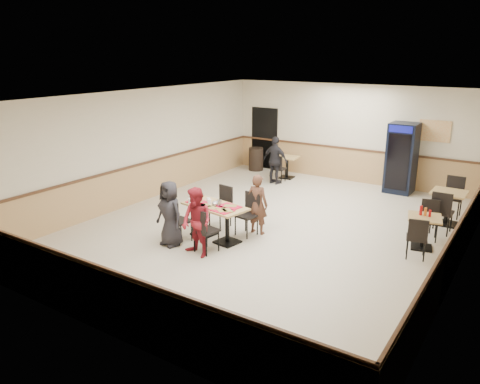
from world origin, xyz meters
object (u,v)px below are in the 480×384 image
Objects in this scene: side_table_far at (448,203)px; pepsi_cooler at (402,158)px; diner_woman_right at (197,223)px; main_table at (215,217)px; back_table at (287,164)px; diner_woman_left at (170,214)px; side_table_near at (424,227)px; lone_diner at (275,160)px; trash_bin at (256,159)px; diner_man_opposite at (257,204)px.

side_table_far is 2.73m from pepsi_cooler.
main_table is at bearing 116.89° from diner_woman_right.
back_table is (-1.09, 5.42, -0.04)m from main_table.
side_table_near is at bearing 40.98° from diner_woman_left.
main_table reaches higher than side_table_near.
side_table_near is at bearing 157.07° from lone_diner.
trash_bin is (-2.47, 5.77, -0.12)m from main_table.
trash_bin reaches higher than back_table.
pepsi_cooler is at bearing 76.81° from main_table.
side_table_far is 5.40m from back_table.
diner_woman_right is 7.07m from pepsi_cooler.
diner_woman_left is 0.99× the size of diner_woman_right.
trash_bin is at bearing 115.79° from diner_woman_left.
lone_diner is 1.83× the size of side_table_far.
main_table is 2.12× the size of back_table.
diner_man_opposite reaches higher than trash_bin.
lone_diner is (-1.09, 4.62, 0.23)m from main_table.
diner_woman_left is at bearing 51.36° from diner_man_opposite.
main_table is at bearing 62.87° from diner_woman_left.
trash_bin is (-6.51, 2.07, -0.15)m from side_table_far.
diner_woman_right is (0.81, -0.13, 0.00)m from diner_woman_left.
diner_man_opposite reaches higher than side_table_far.
pepsi_cooler reaches higher than diner_woman_right.
lone_diner is at bearing -90.00° from back_table.
diner_woman_right reaches higher than diner_man_opposite.
lone_diner is 2.05× the size of back_table.
main_table is 4.75m from lone_diner.
back_table is (0.00, 0.80, -0.27)m from lone_diner.
diner_woman_left reaches higher than side_table_near.
lone_diner reaches higher than diner_woman_right.
side_table_far is (4.63, 4.49, -0.16)m from diner_woman_left.
diner_woman_right is 6.47m from back_table.
trash_bin is at bearing -178.84° from pepsi_cooler.
trash_bin is (-3.06, 4.98, -0.29)m from diner_man_opposite.
diner_woman_left is 6.45m from side_table_far.
lone_diner reaches higher than diner_woman_left.
pepsi_cooler is at bearing -111.25° from diner_man_opposite.
lone_diner is 0.84m from back_table.
diner_woman_right reaches higher than trash_bin.
back_table is at bearing -14.18° from trash_bin.
side_table_far is at bearing -141.52° from diner_man_opposite.
diner_woman_right is at bearing -68.08° from trash_bin.
trash_bin is (-1.88, 6.55, -0.31)m from diner_woman_left.
side_table_near is 0.97× the size of side_table_far.
pepsi_cooler is (-1.52, 3.88, 0.54)m from side_table_near.
lone_diner is (-1.30, 5.53, 0.03)m from diner_woman_right.
main_table is at bearing -66.81° from trash_bin.
diner_woman_right is at bearing 0.77° from diner_woman_left.
diner_woman_right reaches higher than side_table_far.
diner_woman_left is at bearing -113.51° from pepsi_cooler.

